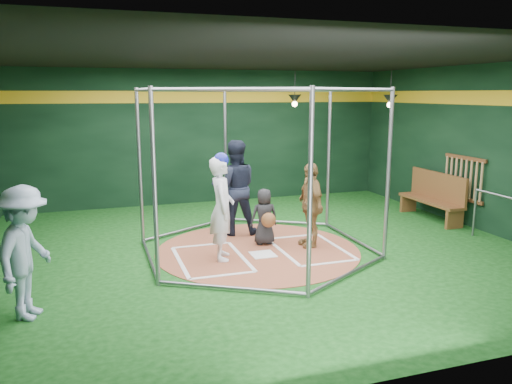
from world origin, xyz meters
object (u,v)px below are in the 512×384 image
object	(u,v)px
batter_figure	(222,207)
dugout_bench	(434,196)
umpire	(235,188)
visitor_leopard	(310,205)

from	to	relation	value
batter_figure	dugout_bench	xyz separation A→B (m)	(5.38, 1.23, -0.39)
umpire	dugout_bench	world-z (taller)	umpire
dugout_bench	umpire	bearing A→B (deg)	177.19
umpire	batter_figure	bearing A→B (deg)	75.03
visitor_leopard	dugout_bench	bearing A→B (deg)	106.56
umpire	dugout_bench	distance (m)	4.76
visitor_leopard	batter_figure	bearing A→B (deg)	-82.49
batter_figure	umpire	bearing A→B (deg)	66.22
visitor_leopard	dugout_bench	size ratio (longest dim) A/B	0.85
batter_figure	umpire	size ratio (longest dim) A/B	0.97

